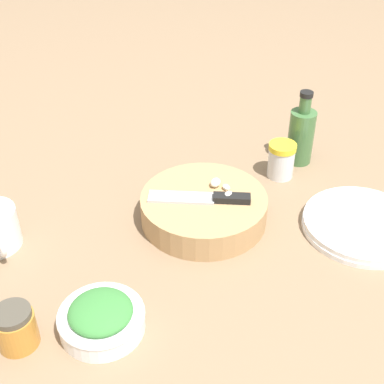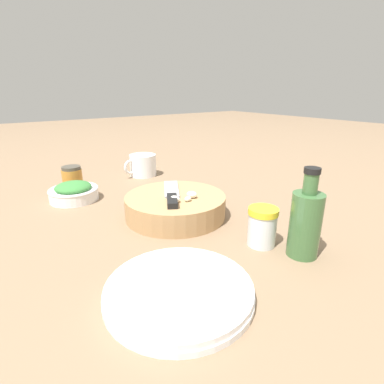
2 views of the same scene
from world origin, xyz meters
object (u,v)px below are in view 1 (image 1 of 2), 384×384
Objects in this scene: oil_bottle at (301,134)px; cutting_board at (204,208)px; garlic_cloves at (222,188)px; herb_bowl at (101,318)px; spice_jar at (281,160)px; chef_knife at (205,198)px; plate_stack at (362,225)px; honey_jar at (16,328)px.

cutting_board is at bearing -161.52° from oil_bottle.
garlic_cloves is at bearing 1.23° from cutting_board.
garlic_cloves is at bearing -159.04° from oil_bottle.
oil_bottle reaches higher than herb_bowl.
garlic_cloves is 0.26m from oil_bottle.
garlic_cloves is 0.19m from spice_jar.
chef_knife is 0.30m from plate_stack.
herb_bowl is 0.51m from plate_stack.
garlic_cloves reaches higher than cutting_board.
oil_bottle is (0.28, 0.09, 0.04)m from cutting_board.
oil_bottle is at bearing 25.88° from herb_bowl.
herb_bowl is 0.60m from oil_bottle.
cutting_board is 1.43× the size of oil_bottle.
cutting_board is 1.33× the size of chef_knife.
chef_knife reaches higher than plate_stack.
cutting_board is 1.07× the size of plate_stack.
spice_jar is 0.46× the size of oil_bottle.
spice_jar is (0.22, 0.07, -0.02)m from chef_knife.
spice_jar is at bearing 16.29° from cutting_board.
cutting_board is 3.58× the size of honey_jar.
herb_bowl is 1.71× the size of spice_jar.
herb_bowl is at bearing 151.90° from chef_knife.
cutting_board is at bearing -178.77° from garlic_cloves.
cutting_board is at bearing 20.33° from honey_jar.
chef_knife is 0.39m from honey_jar.
chef_knife is at bearing 31.93° from herb_bowl.
herb_bowl is at bearing -146.88° from cutting_board.
oil_bottle reaches higher than plate_stack.
spice_jar reaches higher than plate_stack.
herb_bowl reaches higher than plate_stack.
chef_knife is 0.23m from spice_jar.
oil_bottle is (0.07, 0.03, 0.03)m from spice_jar.
herb_bowl is at bearing -153.97° from spice_jar.
chef_knife and honey_jar have the same top height.
oil_bottle is at bearing 20.96° from garlic_cloves.
cutting_board is 0.03m from chef_knife.
garlic_cloves is (0.04, 0.01, 0.00)m from chef_knife.
honey_jar is at bearing 139.20° from chef_knife.
plate_stack is (0.51, 0.01, -0.01)m from herb_bowl.
chef_knife is 0.30m from herb_bowl.
herb_bowl is at bearing -13.46° from honey_jar.
honey_jar is (-0.62, 0.02, 0.02)m from plate_stack.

